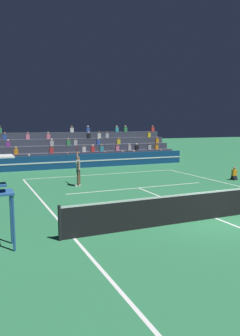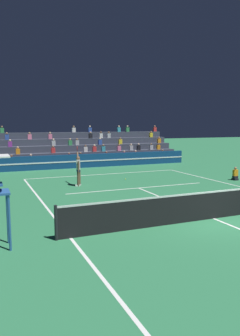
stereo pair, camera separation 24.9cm
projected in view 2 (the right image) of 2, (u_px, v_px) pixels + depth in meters
The scene contains 8 objects.
ground_plane at pixel (213, 219), 12.33m from camera, with size 120.00×120.00×0.00m, color #2D7A4C.
court_lines at pixel (213, 218), 12.33m from camera, with size 11.10×23.90×0.01m.
tennis_net at pixel (214, 204), 12.25m from camera, with size 12.00×0.10×1.10m.
sponsor_banner_wall at pixel (88, 161), 26.74m from camera, with size 18.00×0.26×1.10m.
bleacher_stand at pixel (75, 152), 30.15m from camera, with size 18.73×4.75×3.38m.
ball_kid_courtside at pixel (235, 175), 20.71m from camera, with size 0.30×0.36×0.84m.
tennis_player at pixel (78, 169), 18.72m from camera, with size 0.46×1.31×2.31m.
tennis_ball at pixel (125, 179), 20.96m from camera, with size 0.07×0.07×0.07m, color #C6DB33.
Camera 2 is at (-7.91, -9.64, 3.54)m, focal length 35.00 mm.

